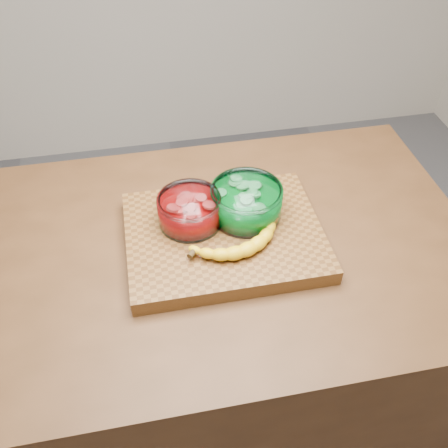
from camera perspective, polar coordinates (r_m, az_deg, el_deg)
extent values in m
plane|color=#545458|center=(1.93, 0.00, -20.98)|extent=(3.50, 3.50, 0.00)
cube|color=#492C16|center=(1.53, 0.00, -13.84)|extent=(1.20, 0.80, 0.90)
cube|color=brown|center=(1.16, 0.00, -1.42)|extent=(0.45, 0.35, 0.04)
cylinder|color=white|center=(1.15, -3.91, 1.58)|extent=(0.15, 0.15, 0.07)
cylinder|color=#B40A0A|center=(1.16, -3.89, 1.22)|extent=(0.13, 0.13, 0.04)
cylinder|color=#E44A48|center=(1.14, -3.95, 2.28)|extent=(0.12, 0.12, 0.02)
cylinder|color=white|center=(1.16, 2.56, 2.53)|extent=(0.17, 0.17, 0.08)
cylinder|color=#008221|center=(1.17, 2.54, 2.10)|extent=(0.15, 0.15, 0.04)
cylinder|color=#5EC96F|center=(1.15, 2.59, 3.26)|extent=(0.14, 0.14, 0.02)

